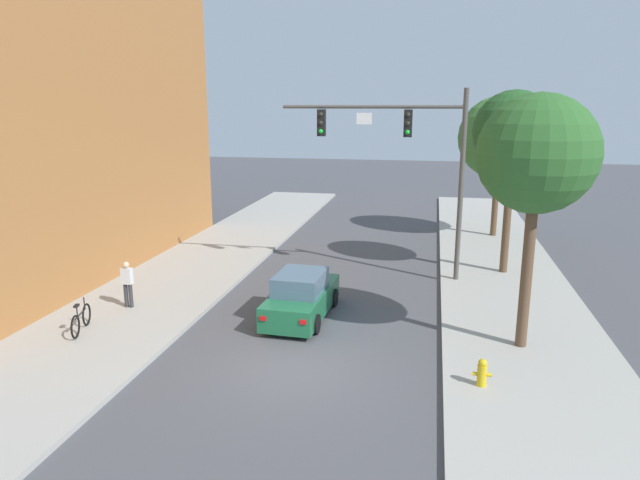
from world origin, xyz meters
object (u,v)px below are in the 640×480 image
(street_tree_nearest, at_px, (537,155))
(street_tree_third, at_px, (500,138))
(traffic_signal_mast, at_px, (409,148))
(car_lead_green, at_px, (301,297))
(bicycle_leaning, at_px, (81,320))
(street_tree_second, at_px, (514,132))
(fire_hydrant, at_px, (482,372))
(pedestrian_sidewalk_left_walker, at_px, (127,282))

(street_tree_nearest, height_order, street_tree_third, street_tree_third)
(street_tree_third, bearing_deg, traffic_signal_mast, -116.75)
(car_lead_green, bearing_deg, bicycle_leaning, -155.40)
(traffic_signal_mast, height_order, street_tree_third, traffic_signal_mast)
(street_tree_nearest, height_order, street_tree_second, street_tree_second)
(fire_hydrant, bearing_deg, street_tree_nearest, 64.55)
(street_tree_nearest, bearing_deg, street_tree_second, 87.52)
(street_tree_second, bearing_deg, fire_hydrant, -98.90)
(street_tree_second, bearing_deg, bicycle_leaning, -145.49)
(car_lead_green, xyz_separation_m, street_tree_second, (7.26, 6.45, 5.24))
(street_tree_nearest, distance_m, street_tree_third, 14.83)
(traffic_signal_mast, bearing_deg, pedestrian_sidewalk_left_walker, -148.88)
(fire_hydrant, relative_size, street_tree_third, 0.10)
(fire_hydrant, bearing_deg, bicycle_leaning, 174.35)
(bicycle_leaning, relative_size, fire_hydrant, 2.39)
(traffic_signal_mast, height_order, street_tree_nearest, traffic_signal_mast)
(bicycle_leaning, distance_m, street_tree_second, 17.39)
(street_tree_second, bearing_deg, pedestrian_sidewalk_left_walker, -152.07)
(bicycle_leaning, bearing_deg, street_tree_third, 49.82)
(bicycle_leaning, bearing_deg, fire_hydrant, -5.65)
(pedestrian_sidewalk_left_walker, xyz_separation_m, street_tree_third, (13.53, 14.08, 4.28))
(traffic_signal_mast, relative_size, street_tree_second, 1.00)
(street_tree_second, xyz_separation_m, street_tree_third, (0.23, 7.03, -0.62))
(pedestrian_sidewalk_left_walker, xyz_separation_m, street_tree_nearest, (12.96, -0.73, 4.64))
(car_lead_green, bearing_deg, traffic_signal_mast, 57.27)
(street_tree_nearest, bearing_deg, street_tree_third, 87.83)
(traffic_signal_mast, height_order, street_tree_second, traffic_signal_mast)
(traffic_signal_mast, bearing_deg, street_tree_third, 63.25)
(pedestrian_sidewalk_left_walker, relative_size, fire_hydrant, 2.28)
(pedestrian_sidewalk_left_walker, bearing_deg, street_tree_second, 27.93)
(street_tree_second, bearing_deg, street_tree_nearest, -92.48)
(pedestrian_sidewalk_left_walker, height_order, fire_hydrant, pedestrian_sidewalk_left_walker)
(traffic_signal_mast, xyz_separation_m, pedestrian_sidewalk_left_walker, (-9.24, -5.58, -4.31))
(pedestrian_sidewalk_left_walker, bearing_deg, car_lead_green, 5.72)
(fire_hydrant, bearing_deg, street_tree_third, 83.90)
(street_tree_nearest, bearing_deg, pedestrian_sidewalk_left_walker, 176.79)
(fire_hydrant, bearing_deg, traffic_signal_mast, 104.88)
(traffic_signal_mast, height_order, pedestrian_sidewalk_left_walker, traffic_signal_mast)
(car_lead_green, height_order, bicycle_leaning, car_lead_green)
(traffic_signal_mast, distance_m, fire_hydrant, 10.57)
(street_tree_nearest, bearing_deg, car_lead_green, 169.10)
(street_tree_third, bearing_deg, street_tree_nearest, -92.17)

